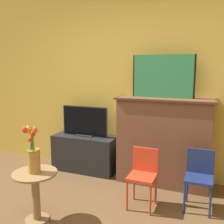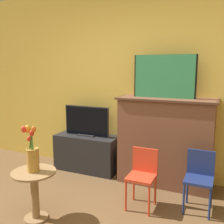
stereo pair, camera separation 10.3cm
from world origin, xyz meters
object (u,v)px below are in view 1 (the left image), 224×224
(vase_tulips, at_px, (33,155))
(chair_red, at_px, (143,173))
(chair_blue, at_px, (199,174))
(tv_monitor, at_px, (85,122))
(painting, at_px, (163,76))

(vase_tulips, bearing_deg, chair_red, 37.30)
(chair_red, distance_m, vase_tulips, 1.23)
(chair_blue, distance_m, vase_tulips, 1.81)
(chair_red, bearing_deg, tv_monitor, 148.12)
(painting, distance_m, chair_red, 1.27)
(tv_monitor, height_order, chair_blue, tv_monitor)
(tv_monitor, bearing_deg, painting, 0.20)
(chair_blue, xyz_separation_m, vase_tulips, (-1.54, -0.90, 0.32))
(chair_red, relative_size, vase_tulips, 1.34)
(chair_red, distance_m, chair_blue, 0.62)
(tv_monitor, bearing_deg, vase_tulips, -83.40)
(painting, xyz_separation_m, vase_tulips, (-0.99, -1.41, -0.74))
(chair_blue, bearing_deg, chair_red, -162.82)
(painting, xyz_separation_m, chair_red, (-0.05, -0.69, -1.06))
(painting, xyz_separation_m, tv_monitor, (-1.16, -0.00, -0.69))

